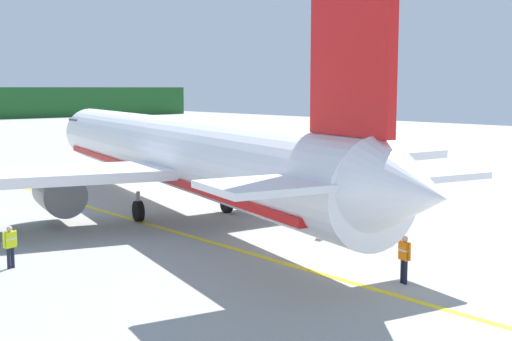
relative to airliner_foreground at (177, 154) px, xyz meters
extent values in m
cylinder|color=white|center=(0.12, 0.56, 0.11)|extent=(11.49, 35.97, 3.80)
cone|color=white|center=(4.27, 19.30, 0.11)|extent=(4.04, 3.12, 3.61)
cone|color=white|center=(-4.12, -18.58, 0.51)|extent=(3.85, 3.82, 3.23)
cube|color=#192333|center=(3.80, 17.15, 0.96)|extent=(3.67, 3.04, 0.60)
cube|color=white|center=(-9.23, 0.58, -0.56)|extent=(16.70, 9.63, 0.50)
cylinder|color=slate|center=(-6.17, 1.74, -1.76)|extent=(2.84, 3.60, 2.20)
cube|color=white|center=(8.61, -3.37, -0.56)|extent=(16.44, 6.58, 0.50)
cylinder|color=slate|center=(6.33, -1.02, -1.76)|extent=(2.84, 3.60, 2.20)
cube|color=red|center=(-3.45, -15.55, 5.26)|extent=(1.30, 4.37, 6.50)
cube|color=white|center=(-3.45, -15.55, 0.51)|extent=(10.85, 5.37, 0.24)
cube|color=red|center=(0.12, 0.56, -0.94)|extent=(10.53, 32.41, 0.36)
cylinder|color=black|center=(3.08, 13.91, -2.84)|extent=(0.58, 1.15, 1.10)
cylinder|color=gray|center=(3.08, 13.91, -2.04)|extent=(0.20, 0.20, 0.50)
cylinder|color=black|center=(-2.74, -0.35, -2.84)|extent=(0.58, 1.15, 1.10)
cylinder|color=gray|center=(-2.74, -0.35, -2.04)|extent=(0.20, 0.20, 0.50)
cylinder|color=black|center=(2.34, -1.47, -2.84)|extent=(0.58, 1.15, 1.10)
cylinder|color=gray|center=(2.34, -1.47, -2.04)|extent=(0.20, 0.20, 0.50)
cube|color=#333338|center=(4.88, -9.21, -3.24)|extent=(2.21, 2.21, 0.30)
cube|color=silver|center=(4.88, -9.21, -2.27)|extent=(1.94, 1.94, 1.64)
cube|color=silver|center=(4.46, -8.95, -1.60)|extent=(1.26, 1.52, 0.54)
cylinder|color=#191E33|center=(-11.27, -5.09, -2.97)|extent=(0.14, 0.14, 0.83)
cylinder|color=#191E33|center=(-11.44, -5.14, -2.97)|extent=(0.14, 0.14, 0.83)
cube|color=#CCE519|center=(-11.36, -5.11, -2.24)|extent=(0.48, 0.33, 0.63)
cube|color=silver|center=(-11.36, -5.11, -2.21)|extent=(0.50, 0.34, 0.06)
sphere|color=tan|center=(-11.36, -5.11, -1.82)|extent=(0.23, 0.23, 0.23)
cylinder|color=#CCE519|center=(-11.10, -5.04, -2.21)|extent=(0.09, 0.09, 0.59)
cylinder|color=#CCE519|center=(-11.62, -5.19, -2.21)|extent=(0.09, 0.09, 0.59)
cylinder|color=#191E33|center=(-1.42, -16.56, -2.95)|extent=(0.14, 0.14, 0.88)
cylinder|color=#191E33|center=(-1.38, -16.39, -2.95)|extent=(0.14, 0.14, 0.88)
cube|color=orange|center=(-1.40, -16.47, -2.18)|extent=(0.32, 0.48, 0.66)
cube|color=silver|center=(-1.40, -16.47, -2.15)|extent=(0.33, 0.49, 0.06)
sphere|color=tan|center=(-1.40, -16.47, -1.74)|extent=(0.24, 0.24, 0.24)
cylinder|color=orange|center=(-1.46, -16.74, -2.15)|extent=(0.09, 0.09, 0.62)
cylinder|color=orange|center=(-1.33, -16.21, -2.15)|extent=(0.09, 0.09, 0.62)
cylinder|color=#191E33|center=(2.36, -9.34, -2.96)|extent=(0.14, 0.14, 0.86)
cylinder|color=#191E33|center=(2.47, -9.20, -2.96)|extent=(0.14, 0.14, 0.86)
cube|color=#CCE519|center=(2.42, -9.27, -2.20)|extent=(0.44, 0.48, 0.65)
cube|color=silver|center=(2.42, -9.27, -2.17)|extent=(0.45, 0.50, 0.06)
sphere|color=tan|center=(2.42, -9.27, -1.76)|extent=(0.23, 0.23, 0.23)
cylinder|color=#CCE519|center=(2.26, -9.48, -2.17)|extent=(0.09, 0.09, 0.61)
cylinder|color=#CCE519|center=(2.58, -9.05, -2.17)|extent=(0.09, 0.09, 0.61)
cube|color=yellow|center=(-2.76, -4.44, -3.39)|extent=(0.30, 60.00, 0.01)
camera|label=1|loc=(-20.75, -30.61, 3.64)|focal=46.68mm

